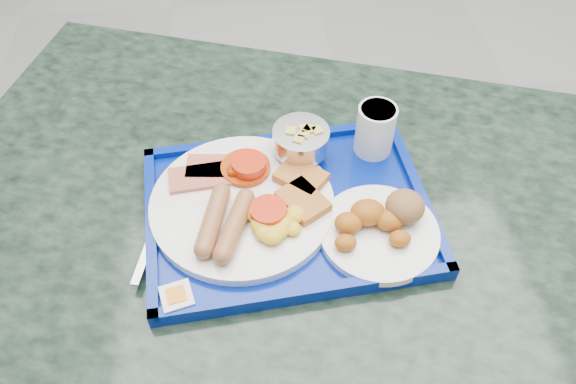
# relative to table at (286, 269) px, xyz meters

# --- Properties ---
(floor) EXTENTS (6.00, 6.00, 0.00)m
(floor) POSITION_rel_table_xyz_m (0.30, 0.44, -0.53)
(floor) COLOR gray
(floor) RESTS_ON ground
(table) EXTENTS (1.33, 1.09, 0.72)m
(table) POSITION_rel_table_xyz_m (0.00, 0.00, 0.00)
(table) COLOR gray
(table) RESTS_ON floor
(tray) EXTENTS (0.45, 0.35, 0.03)m
(tray) POSITION_rel_table_xyz_m (0.00, -0.02, 0.19)
(tray) COLOR navy
(tray) RESTS_ON table
(main_plate) EXTENTS (0.28, 0.28, 0.04)m
(main_plate) POSITION_rel_table_xyz_m (-0.06, -0.01, 0.21)
(main_plate) COLOR white
(main_plate) RESTS_ON tray
(bread_plate) EXTENTS (0.17, 0.17, 0.06)m
(bread_plate) POSITION_rel_table_xyz_m (0.13, -0.07, 0.22)
(bread_plate) COLOR white
(bread_plate) RESTS_ON tray
(fruit_bowl) EXTENTS (0.09, 0.09, 0.06)m
(fruit_bowl) POSITION_rel_table_xyz_m (0.03, 0.08, 0.24)
(fruit_bowl) COLOR #B8B8BA
(fruit_bowl) RESTS_ON tray
(juice_cup) EXTENTS (0.06, 0.06, 0.09)m
(juice_cup) POSITION_rel_table_xyz_m (0.15, 0.10, 0.25)
(juice_cup) COLOR white
(juice_cup) RESTS_ON tray
(spoon) EXTENTS (0.06, 0.17, 0.01)m
(spoon) POSITION_rel_table_xyz_m (-0.17, 0.02, 0.20)
(spoon) COLOR #B8B8BA
(spoon) RESTS_ON tray
(knife) EXTENTS (0.05, 0.17, 0.00)m
(knife) POSITION_rel_table_xyz_m (-0.20, -0.05, 0.20)
(knife) COLOR #B8B8BA
(knife) RESTS_ON tray
(jam_packet) EXTENTS (0.05, 0.05, 0.02)m
(jam_packet) POSITION_rel_table_xyz_m (-0.16, -0.16, 0.21)
(jam_packet) COLOR white
(jam_packet) RESTS_ON tray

